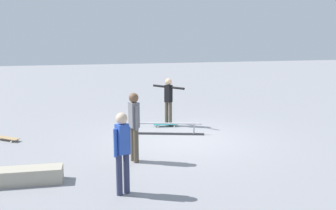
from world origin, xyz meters
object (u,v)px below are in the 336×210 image
bystander_blue_shirt (122,149)px  loose_skateboard_natural (7,138)px  skater_main (168,98)px  grind_rail (164,129)px  bystander_grey_shirt (134,123)px  skate_ledge (21,176)px  skateboard_main (166,124)px

bystander_blue_shirt → loose_skateboard_natural: bearing=98.3°
skater_main → loose_skateboard_natural: size_ratio=2.14×
grind_rail → bystander_grey_shirt: bearing=78.1°
skate_ledge → loose_skateboard_natural: size_ratio=2.20×
skate_ledge → bystander_grey_shirt: bearing=-162.9°
grind_rail → bystander_blue_shirt: (1.82, 4.07, 0.74)m
grind_rail → skateboard_main: 0.94m
skater_main → loose_skateboard_natural: (4.97, 0.59, -0.86)m
grind_rail → skateboard_main: grind_rail is taller
skateboard_main → bystander_blue_shirt: (2.11, 4.96, 0.83)m
skate_ledge → skater_main: skater_main is taller
grind_rail → skate_ledge: (3.77, 3.05, 0.01)m
bystander_blue_shirt → bystander_grey_shirt: bystander_grey_shirt is taller
skate_ledge → skater_main: 5.87m
bystander_blue_shirt → skate_ledge: bearing=129.2°
grind_rail → skate_ledge: grind_rail is taller
skateboard_main → skate_ledge: bearing=-126.4°
bystander_blue_shirt → bystander_grey_shirt: (-0.52, -1.78, 0.05)m
bystander_blue_shirt → bystander_grey_shirt: bearing=50.5°
skateboard_main → bystander_grey_shirt: size_ratio=0.49×
skater_main → skateboard_main: skater_main is taller
skateboard_main → grind_rail: bearing=-98.5°
grind_rail → skater_main: (-0.41, -1.01, 0.78)m
grind_rail → bystander_grey_shirt: size_ratio=1.45×
grind_rail → skater_main: skater_main is taller
skate_ledge → bystander_blue_shirt: (-1.95, 1.02, 0.74)m
skater_main → bystander_blue_shirt: bearing=119.6°
skate_ledge → bystander_grey_shirt: bystander_grey_shirt is taller
skate_ledge → bystander_blue_shirt: bystander_blue_shirt is taller
skate_ledge → bystander_grey_shirt: (-2.47, -0.76, 0.78)m
skater_main → bystander_blue_shirt: 5.55m
bystander_grey_shirt → skateboard_main: bearing=-43.8°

